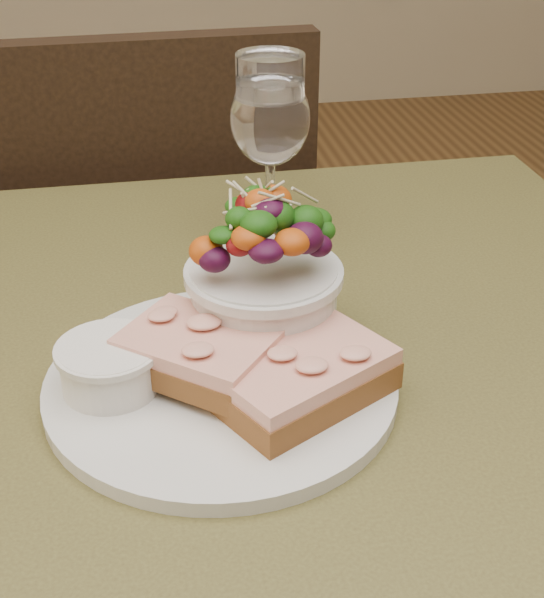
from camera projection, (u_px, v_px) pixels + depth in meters
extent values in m
cube|color=#423B1C|center=(257.00, 387.00, 0.67)|extent=(0.80, 0.80, 0.04)
cylinder|color=black|center=(452.00, 432.00, 1.20)|extent=(0.05, 0.05, 0.71)
cube|color=black|center=(156.00, 289.00, 1.36)|extent=(0.43, 0.43, 0.04)
cube|color=black|center=(157.00, 211.00, 1.09)|extent=(0.42, 0.05, 0.45)
cube|color=black|center=(165.00, 399.00, 1.48)|extent=(0.37, 0.37, 0.45)
cylinder|color=silver|center=(221.00, 383.00, 0.63)|extent=(0.27, 0.27, 0.01)
cube|color=#4D3114|center=(296.00, 379.00, 0.60)|extent=(0.16, 0.14, 0.02)
cube|color=#FFEAC1|center=(296.00, 360.00, 0.60)|extent=(0.15, 0.14, 0.01)
cube|color=#4D3114|center=(200.00, 358.00, 0.62)|extent=(0.13, 0.13, 0.02)
cube|color=#FFEAC1|center=(199.00, 341.00, 0.61)|extent=(0.13, 0.13, 0.01)
cylinder|color=silver|center=(110.00, 367.00, 0.61)|extent=(0.07, 0.07, 0.04)
cylinder|color=brown|center=(108.00, 349.00, 0.60)|extent=(0.06, 0.06, 0.01)
cylinder|color=silver|center=(264.00, 301.00, 0.66)|extent=(0.12, 0.12, 0.06)
ellipsoid|color=#113409|center=(263.00, 238.00, 0.63)|extent=(0.10, 0.10, 0.06)
ellipsoid|color=#113409|center=(131.00, 332.00, 0.67)|extent=(0.04, 0.04, 0.01)
sphere|color=maroon|center=(111.00, 335.00, 0.65)|extent=(0.02, 0.02, 0.02)
cylinder|color=white|center=(270.00, 239.00, 0.85)|extent=(0.07, 0.07, 0.00)
cylinder|color=white|center=(270.00, 197.00, 0.82)|extent=(0.01, 0.01, 0.09)
ellipsoid|color=white|center=(270.00, 118.00, 0.78)|extent=(0.08, 0.08, 0.09)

